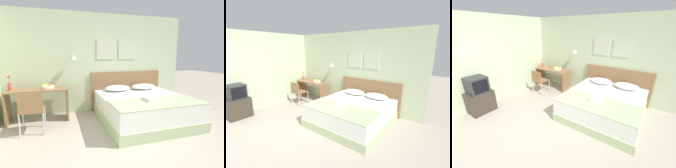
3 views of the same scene
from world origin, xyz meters
TOP-DOWN VIEW (x-y plane):
  - wall_back at (0.01, 2.78)m, footprint 5.32×0.31m
  - bed at (0.96, 1.65)m, footprint 1.96×2.08m
  - headboard at (0.96, 2.72)m, footprint 2.08×0.06m
  - pillow_left at (0.57, 2.40)m, footprint 0.70×0.47m
  - pillow_right at (1.34, 2.40)m, footprint 0.70×0.47m
  - throw_blanket at (0.96, 1.04)m, footprint 1.90×0.83m
  - folded_towel_near_foot at (0.90, 1.19)m, footprint 0.28×0.31m
  - desk at (-1.41, 2.37)m, footprint 1.35×0.54m
  - desk_chair at (-1.47, 1.65)m, footprint 0.46×0.46m
  - fruit_bowl at (-1.19, 2.41)m, footprint 0.29×0.29m
  - flower_vase at (-1.99, 2.41)m, footprint 0.08×0.08m

SIDE VIEW (x-z plane):
  - bed at x=0.96m, z-range 0.00..0.59m
  - desk_chair at x=-1.47m, z-range 0.09..0.95m
  - headboard at x=0.96m, z-range 0.00..1.08m
  - desk at x=-1.41m, z-range 0.16..0.94m
  - throw_blanket at x=0.96m, z-range 0.60..0.62m
  - folded_towel_near_foot at x=0.90m, z-range 0.62..0.68m
  - pillow_left at x=0.57m, z-range 0.60..0.75m
  - pillow_right at x=1.34m, z-range 0.60..0.75m
  - fruit_bowl at x=-1.19m, z-range 0.76..0.86m
  - flower_vase at x=-1.99m, z-range 0.72..1.05m
  - wall_back at x=0.01m, z-range 0.01..2.66m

